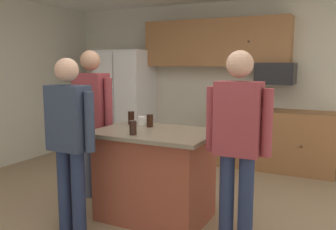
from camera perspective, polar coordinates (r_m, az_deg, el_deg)
name	(u,v)px	position (r m, az deg, el deg)	size (l,w,h in m)	color
floor	(163,223)	(3.84, -0.73, -16.59)	(7.04, 7.04, 0.00)	#937A5B
back_wall	(241,82)	(6.12, 11.43, 5.15)	(6.40, 0.10, 2.60)	beige
cabinet_run_upper	(215,43)	(6.05, 7.36, 11.13)	(2.40, 0.38, 0.75)	#936038
cabinet_run_lower	(273,139)	(5.78, 16.10, -3.69)	(1.80, 0.63, 0.90)	#936038
refrigerator	(125,102)	(6.59, -6.69, 2.10)	(0.88, 0.76, 1.83)	white
microwave_over_range	(276,74)	(5.69, 16.54, 6.26)	(0.56, 0.40, 0.32)	black
kitchen_island	(155,174)	(3.80, -2.05, -9.28)	(1.21, 0.86, 0.93)	brown
person_guest_right	(69,134)	(3.49, -15.23, -2.93)	(0.57, 0.22, 1.66)	#232D4C
person_host_foreground	(238,136)	(3.14, 10.90, -3.33)	(0.57, 0.23, 1.71)	#232D4C
person_guest_left	(92,114)	(4.33, -11.85, 0.17)	(0.57, 0.23, 1.75)	#4C5166
glass_pilsner	(150,121)	(3.91, -2.86, -0.91)	(0.07, 0.07, 0.13)	black
glass_dark_ale	(131,118)	(4.08, -5.80, -0.45)	(0.07, 0.07, 0.15)	black
mug_blue_stoneware	(142,121)	(4.03, -4.12, -0.90)	(0.12, 0.08, 0.10)	white
tumbler_amber	(133,128)	(3.49, -5.52, -2.00)	(0.07, 0.07, 0.14)	black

